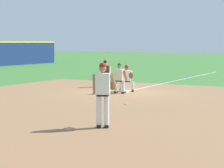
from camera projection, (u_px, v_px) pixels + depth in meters
ground_plane at (125, 92)px, 21.37m from camera, size 160.00×160.00×0.00m
infield_dirt_patch at (117, 105)px, 16.89m from camera, size 18.00×18.00×0.01m
foul_line_stripe at (182, 79)px, 28.58m from camera, size 16.50×0.10×0.00m
first_base_bag at (125, 91)px, 21.37m from camera, size 0.38×0.38×0.09m
baseball at (126, 104)px, 17.05m from camera, size 0.07×0.07×0.07m
pitcher at (103, 91)px, 12.36m from camera, size 0.82×0.60×1.86m
first_baseman at (127, 77)px, 21.47m from camera, size 0.84×0.97×1.34m
baserunner at (119, 77)px, 20.76m from camera, size 0.45×0.61×1.46m
umpire at (105, 72)px, 23.83m from camera, size 0.62×0.68×1.46m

